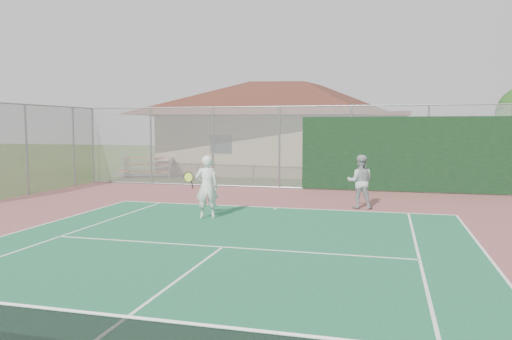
{
  "coord_description": "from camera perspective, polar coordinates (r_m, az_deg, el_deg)",
  "views": [
    {
      "loc": [
        3.44,
        -3.8,
        2.66
      ],
      "look_at": [
        -0.17,
        9.93,
        1.41
      ],
      "focal_mm": 35.0,
      "sensor_mm": 36.0,
      "label": 1
    }
  ],
  "objects": [
    {
      "name": "back_fence",
      "position": [
        20.85,
        11.07,
        2.2
      ],
      "size": [
        20.08,
        0.11,
        3.53
      ],
      "color": "gray",
      "rests_on": "ground"
    },
    {
      "name": "side_fence_left",
      "position": [
        21.15,
        -24.75,
        2.09
      ],
      "size": [
        0.08,
        9.0,
        3.5
      ],
      "color": "gray",
      "rests_on": "ground"
    },
    {
      "name": "clubhouse",
      "position": [
        29.66,
        3.56,
        5.9
      ],
      "size": [
        14.4,
        9.75,
        6.15
      ],
      "rotation": [
        0.0,
        0.0,
        0.02
      ],
      "color": "tan",
      "rests_on": "ground"
    },
    {
      "name": "bleachers",
      "position": [
        27.05,
        -12.21,
        0.42
      ],
      "size": [
        3.16,
        2.33,
        1.02
      ],
      "rotation": [
        0.0,
        0.0,
        0.3
      ],
      "color": "#AC4127",
      "rests_on": "ground"
    },
    {
      "name": "player_white_front",
      "position": [
        14.42,
        -5.67,
        -1.98
      ],
      "size": [
        0.99,
        0.68,
        1.81
      ],
      "rotation": [
        0.0,
        0.0,
        3.53
      ],
      "color": "silver",
      "rests_on": "ground"
    },
    {
      "name": "player_grey_back",
      "position": [
        16.41,
        11.81,
        -1.38
      ],
      "size": [
        0.88,
        0.71,
        1.73
      ],
      "rotation": [
        0.0,
        0.0,
        3.21
      ],
      "color": "#A6A9AB",
      "rests_on": "ground"
    }
  ]
}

